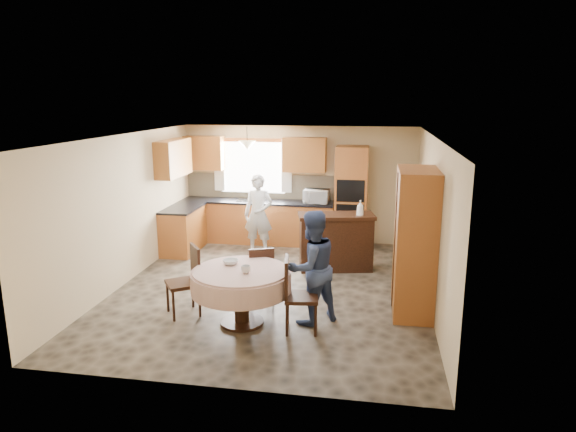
% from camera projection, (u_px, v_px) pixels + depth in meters
% --- Properties ---
extents(floor, '(5.00, 6.00, 0.01)m').
position_uv_depth(floor, '(272.00, 289.00, 8.49)').
color(floor, brown).
rests_on(floor, ground).
extents(ceiling, '(5.00, 6.00, 0.01)m').
position_uv_depth(ceiling, '(270.00, 136.00, 7.92)').
color(ceiling, white).
rests_on(ceiling, wall_back).
extents(wall_back, '(5.00, 0.02, 2.50)m').
position_uv_depth(wall_back, '(299.00, 184.00, 11.08)').
color(wall_back, tan).
rests_on(wall_back, floor).
extents(wall_front, '(5.00, 0.02, 2.50)m').
position_uv_depth(wall_front, '(213.00, 279.00, 5.32)').
color(wall_front, tan).
rests_on(wall_front, floor).
extents(wall_left, '(0.02, 6.00, 2.50)m').
position_uv_depth(wall_left, '(125.00, 210.00, 8.61)').
color(wall_left, tan).
rests_on(wall_left, floor).
extents(wall_right, '(0.02, 6.00, 2.50)m').
position_uv_depth(wall_right, '(432.00, 221.00, 7.80)').
color(wall_right, tan).
rests_on(wall_right, floor).
extents(window, '(1.40, 0.03, 1.10)m').
position_uv_depth(window, '(253.00, 167.00, 11.15)').
color(window, white).
rests_on(window, wall_back).
extents(curtain_left, '(0.22, 0.02, 1.15)m').
position_uv_depth(curtain_left, '(219.00, 165.00, 11.21)').
color(curtain_left, white).
rests_on(curtain_left, wall_back).
extents(curtain_right, '(0.22, 0.02, 1.15)m').
position_uv_depth(curtain_right, '(287.00, 166.00, 10.97)').
color(curtain_right, white).
rests_on(curtain_right, wall_back).
extents(base_cab_back, '(3.30, 0.60, 0.88)m').
position_uv_depth(base_cab_back, '(258.00, 222.00, 11.12)').
color(base_cab_back, '#C36B34').
rests_on(base_cab_back, floor).
extents(counter_back, '(3.30, 0.64, 0.04)m').
position_uv_depth(counter_back, '(257.00, 202.00, 11.01)').
color(counter_back, black).
rests_on(counter_back, base_cab_back).
extents(base_cab_left, '(0.60, 1.20, 0.88)m').
position_uv_depth(base_cab_left, '(183.00, 230.00, 10.47)').
color(base_cab_left, '#C36B34').
rests_on(base_cab_left, floor).
extents(counter_left, '(0.64, 1.20, 0.04)m').
position_uv_depth(counter_left, '(182.00, 208.00, 10.37)').
color(counter_left, black).
rests_on(counter_left, base_cab_left).
extents(backsplash, '(3.30, 0.02, 0.55)m').
position_uv_depth(backsplash, '(260.00, 186.00, 11.23)').
color(backsplash, tan).
rests_on(backsplash, wall_back).
extents(wall_cab_left, '(0.85, 0.33, 0.72)m').
position_uv_depth(wall_cab_left, '(204.00, 153.00, 11.11)').
color(wall_cab_left, '#BC772F').
rests_on(wall_cab_left, wall_back).
extents(wall_cab_right, '(0.90, 0.33, 0.72)m').
position_uv_depth(wall_cab_right, '(305.00, 155.00, 10.75)').
color(wall_cab_right, '#BC772F').
rests_on(wall_cab_right, wall_back).
extents(wall_cab_side, '(0.33, 1.20, 0.72)m').
position_uv_depth(wall_cab_side, '(173.00, 158.00, 10.16)').
color(wall_cab_side, '#BC772F').
rests_on(wall_cab_side, wall_left).
extents(oven_tower, '(0.66, 0.62, 2.12)m').
position_uv_depth(oven_tower, '(351.00, 197.00, 10.64)').
color(oven_tower, '#C36B34').
rests_on(oven_tower, floor).
extents(oven_upper, '(0.56, 0.01, 0.45)m').
position_uv_depth(oven_upper, '(351.00, 191.00, 10.30)').
color(oven_upper, black).
rests_on(oven_upper, oven_tower).
extents(oven_lower, '(0.56, 0.01, 0.45)m').
position_uv_depth(oven_lower, '(350.00, 215.00, 10.41)').
color(oven_lower, black).
rests_on(oven_lower, oven_tower).
extents(pendant, '(0.36, 0.36, 0.18)m').
position_uv_depth(pendant, '(247.00, 145.00, 10.57)').
color(pendant, beige).
rests_on(pendant, ceiling).
extents(sideboard, '(1.45, 0.83, 0.97)m').
position_uv_depth(sideboard, '(336.00, 243.00, 9.36)').
color(sideboard, black).
rests_on(sideboard, floor).
extents(space_heater, '(0.44, 0.33, 0.55)m').
position_uv_depth(space_heater, '(405.00, 263.00, 8.93)').
color(space_heater, black).
rests_on(space_heater, floor).
extents(cupboard, '(0.55, 1.11, 2.11)m').
position_uv_depth(cupboard, '(415.00, 242.00, 7.38)').
color(cupboard, '#C36B34').
rests_on(cupboard, floor).
extents(dining_table, '(1.38, 1.38, 0.79)m').
position_uv_depth(dining_table, '(241.00, 282.00, 7.05)').
color(dining_table, black).
rests_on(dining_table, floor).
extents(chair_left, '(0.61, 0.61, 1.01)m').
position_uv_depth(chair_left, '(188.00, 277.00, 7.41)').
color(chair_left, black).
rests_on(chair_left, floor).
extents(chair_back, '(0.51, 0.51, 0.91)m').
position_uv_depth(chair_back, '(261.00, 273.00, 7.75)').
color(chair_back, black).
rests_on(chair_back, floor).
extents(chair_right, '(0.50, 0.50, 1.02)m').
position_uv_depth(chair_right, '(295.00, 291.00, 6.86)').
color(chair_right, black).
rests_on(chair_right, floor).
extents(framed_picture, '(0.06, 0.63, 0.52)m').
position_uv_depth(framed_picture, '(425.00, 192.00, 8.73)').
color(framed_picture, gold).
rests_on(framed_picture, wall_right).
extents(microwave, '(0.54, 0.38, 0.29)m').
position_uv_depth(microwave, '(316.00, 196.00, 10.72)').
color(microwave, silver).
rests_on(microwave, counter_back).
extents(person_sink, '(0.61, 0.42, 1.61)m').
position_uv_depth(person_sink, '(258.00, 215.00, 10.22)').
color(person_sink, silver).
rests_on(person_sink, floor).
extents(person_dining, '(0.99, 0.97, 1.61)m').
position_uv_depth(person_dining, '(311.00, 267.00, 7.07)').
color(person_dining, navy).
rests_on(person_dining, floor).
extents(bowl_sideboard, '(0.25, 0.25, 0.05)m').
position_uv_depth(bowl_sideboard, '(321.00, 216.00, 9.28)').
color(bowl_sideboard, '#B2B2B2').
rests_on(bowl_sideboard, sideboard).
extents(bottle_sideboard, '(0.15, 0.15, 0.33)m').
position_uv_depth(bottle_sideboard, '(360.00, 209.00, 9.14)').
color(bottle_sideboard, silver).
rests_on(bottle_sideboard, sideboard).
extents(cup_table, '(0.14, 0.14, 0.10)m').
position_uv_depth(cup_table, '(246.00, 269.00, 6.88)').
color(cup_table, '#B2B2B2').
rests_on(cup_table, dining_table).
extents(bowl_table, '(0.28, 0.28, 0.07)m').
position_uv_depth(bowl_table, '(231.00, 262.00, 7.24)').
color(bowl_table, '#B2B2B2').
rests_on(bowl_table, dining_table).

